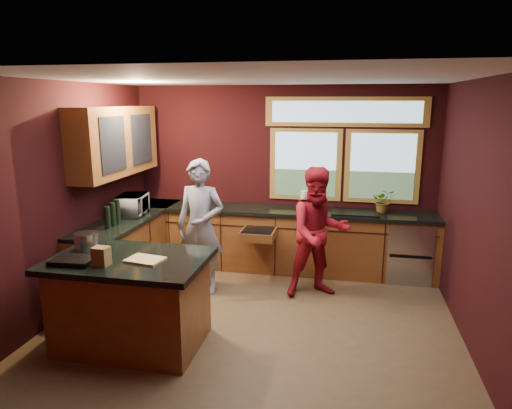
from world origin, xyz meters
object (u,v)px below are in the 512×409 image
(person_grey, at_px, (201,227))
(person_red, at_px, (319,233))
(cutting_board, at_px, (145,260))
(stock_pot, at_px, (86,241))
(island, at_px, (132,301))

(person_grey, distance_m, person_red, 1.53)
(cutting_board, relative_size, stock_pot, 1.46)
(person_grey, xyz_separation_m, cutting_board, (-0.07, -1.51, 0.08))
(island, height_order, stock_pot, stock_pot)
(person_red, distance_m, stock_pot, 2.77)
(cutting_board, distance_m, stock_pot, 0.78)
(person_red, bearing_deg, island, -159.13)
(person_red, bearing_deg, stock_pot, -169.18)
(person_red, relative_size, cutting_board, 4.80)
(person_red, height_order, cutting_board, person_red)
(person_grey, distance_m, stock_pot, 1.55)
(stock_pot, bearing_deg, cutting_board, -14.93)
(cutting_board, height_order, stock_pot, stock_pot)
(island, height_order, person_grey, person_grey)
(person_grey, xyz_separation_m, stock_pot, (-0.82, -1.31, 0.16))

